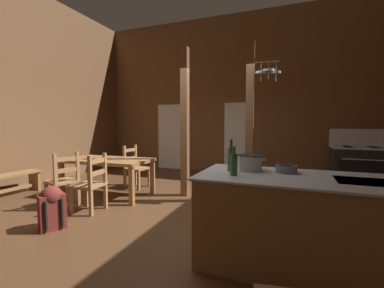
# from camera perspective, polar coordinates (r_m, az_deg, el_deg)

# --- Properties ---
(ground_plane) EXTENTS (8.54, 8.39, 0.10)m
(ground_plane) POSITION_cam_1_polar(r_m,az_deg,el_deg) (4.26, -4.93, -15.89)
(ground_plane) COLOR #4C301C
(wall_back) EXTENTS (8.54, 0.14, 4.56)m
(wall_back) POSITION_cam_1_polar(r_m,az_deg,el_deg) (7.70, 7.73, 10.79)
(wall_back) COLOR brown
(wall_back) RESTS_ON ground_plane
(glazed_door_back_left) EXTENTS (1.00, 0.01, 2.05)m
(glazed_door_back_left) POSITION_cam_1_polar(r_m,az_deg,el_deg) (8.17, -4.46, 1.63)
(glazed_door_back_left) COLOR white
(glazed_door_back_left) RESTS_ON ground_plane
(glazed_panel_back_right) EXTENTS (0.84, 0.01, 2.05)m
(glazed_panel_back_right) POSITION_cam_1_polar(r_m,az_deg,el_deg) (7.52, 10.38, 1.32)
(glazed_panel_back_right) COLOR white
(glazed_panel_back_right) RESTS_ON ground_plane
(kitchen_island) EXTENTS (2.18, 1.00, 0.92)m
(kitchen_island) POSITION_cam_1_polar(r_m,az_deg,el_deg) (2.84, 24.62, -15.94)
(kitchen_island) COLOR olive
(kitchen_island) RESTS_ON ground_plane
(stove_range) EXTENTS (1.14, 0.83, 1.32)m
(stove_range) POSITION_cam_1_polar(r_m,az_deg,el_deg) (6.74, 33.40, -4.36)
(stove_range) COLOR black
(stove_range) RESTS_ON ground_plane
(support_post_with_pot_rack) EXTENTS (0.60, 0.23, 2.91)m
(support_post_with_pot_rack) POSITION_cam_1_polar(r_m,az_deg,el_deg) (4.79, 13.16, 6.01)
(support_post_with_pot_rack) COLOR brown
(support_post_with_pot_rack) RESTS_ON ground_plane
(support_post_center) EXTENTS (0.14, 0.14, 2.91)m
(support_post_center) POSITION_cam_1_polar(r_m,az_deg,el_deg) (5.03, -1.61, 4.77)
(support_post_center) COLOR brown
(support_post_center) RESTS_ON ground_plane
(dining_table) EXTENTS (1.73, 0.95, 0.74)m
(dining_table) POSITION_cam_1_polar(r_m,az_deg,el_deg) (5.35, -18.39, -4.12)
(dining_table) COLOR olive
(dining_table) RESTS_ON ground_plane
(ladderback_chair_near_window) EXTENTS (0.48, 0.48, 0.95)m
(ladderback_chair_near_window) POSITION_cam_1_polar(r_m,az_deg,el_deg) (5.93, -12.64, -5.13)
(ladderback_chair_near_window) COLOR #9E7044
(ladderback_chair_near_window) RESTS_ON ground_plane
(ladderback_chair_by_post) EXTENTS (0.55, 0.55, 0.95)m
(ladderback_chair_by_post) POSITION_cam_1_polar(r_m,az_deg,el_deg) (4.99, -26.87, -7.33)
(ladderback_chair_by_post) COLOR #9E7044
(ladderback_chair_by_post) RESTS_ON ground_plane
(ladderback_chair_at_table_end) EXTENTS (0.48, 0.48, 0.95)m
(ladderback_chair_at_table_end) POSITION_cam_1_polar(r_m,az_deg,el_deg) (4.51, -21.72, -8.38)
(ladderback_chair_at_table_end) COLOR #9E7044
(ladderback_chair_at_table_end) RESTS_ON ground_plane
(bench_along_left_wall) EXTENTS (0.43, 1.45, 0.44)m
(bench_along_left_wall) POSITION_cam_1_polar(r_m,az_deg,el_deg) (6.21, -36.88, -6.87)
(bench_along_left_wall) COLOR olive
(bench_along_left_wall) RESTS_ON ground_plane
(backpack) EXTENTS (0.38, 0.39, 0.60)m
(backpack) POSITION_cam_1_polar(r_m,az_deg,el_deg) (4.04, -28.92, -12.13)
(backpack) COLOR maroon
(backpack) RESTS_ON ground_plane
(stockpot_on_counter) EXTENTS (0.35, 0.28, 0.17)m
(stockpot_on_counter) POSITION_cam_1_polar(r_m,az_deg,el_deg) (2.91, 12.88, -4.07)
(stockpot_on_counter) COLOR silver
(stockpot_on_counter) RESTS_ON kitchen_island
(mixing_bowl_on_counter) EXTENTS (0.22, 0.22, 0.08)m
(mixing_bowl_on_counter) POSITION_cam_1_polar(r_m,az_deg,el_deg) (2.89, 20.37, -5.24)
(mixing_bowl_on_counter) COLOR slate
(mixing_bowl_on_counter) RESTS_ON kitchen_island
(bottle_tall_on_counter) EXTENTS (0.08, 0.08, 0.35)m
(bottle_tall_on_counter) POSITION_cam_1_polar(r_m,az_deg,el_deg) (2.81, 8.74, -3.23)
(bottle_tall_on_counter) COLOR #2D5638
(bottle_tall_on_counter) RESTS_ON kitchen_island
(bottle_short_on_counter) EXTENTS (0.07, 0.07, 0.29)m
(bottle_short_on_counter) POSITION_cam_1_polar(r_m,az_deg,el_deg) (2.59, 9.35, -4.41)
(bottle_short_on_counter) COLOR #2D5638
(bottle_short_on_counter) RESTS_ON kitchen_island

